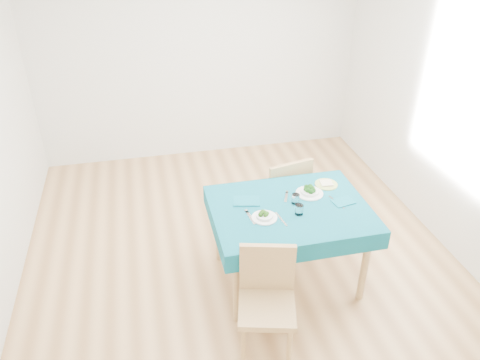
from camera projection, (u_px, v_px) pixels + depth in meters
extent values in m
cube|color=#A67645|center=(240.00, 257.00, 4.49)|extent=(4.00, 4.50, 0.02)
cube|color=silver|center=(199.00, 52.00, 5.67)|extent=(4.00, 0.02, 2.70)
cube|color=silver|center=(363.00, 351.00, 1.91)|extent=(4.00, 0.02, 2.70)
cube|color=silver|center=(458.00, 106.00, 4.17)|extent=(0.02, 4.50, 2.70)
cube|color=#095466|center=(288.00, 244.00, 4.04)|extent=(1.29, 0.98, 0.76)
cube|color=#A8824E|center=(267.00, 300.00, 3.30)|extent=(0.50, 0.53, 1.01)
cube|color=#A8824E|center=(280.00, 180.00, 4.61)|extent=(0.55, 0.58, 1.13)
cube|color=silver|center=(251.00, 218.00, 3.72)|extent=(0.05, 0.20, 0.00)
cube|color=silver|center=(281.00, 219.00, 3.70)|extent=(0.05, 0.20, 0.00)
cube|color=silver|center=(286.00, 197.00, 3.98)|extent=(0.08, 0.16, 0.00)
cube|color=silver|center=(336.00, 202.00, 3.91)|extent=(0.06, 0.21, 0.00)
cube|color=#0D5E71|center=(247.00, 201.00, 3.92)|extent=(0.25, 0.20, 0.01)
cube|color=#0D5E71|center=(343.00, 202.00, 3.91)|extent=(0.20, 0.16, 0.01)
cylinder|color=white|center=(296.00, 199.00, 3.88)|extent=(0.07, 0.07, 0.09)
cylinder|color=white|center=(299.00, 210.00, 3.74)|extent=(0.07, 0.07, 0.09)
cylinder|color=#B7CA62|center=(326.00, 184.00, 4.15)|extent=(0.20, 0.20, 0.01)
cube|color=beige|center=(326.00, 183.00, 4.14)|extent=(0.11, 0.11, 0.02)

